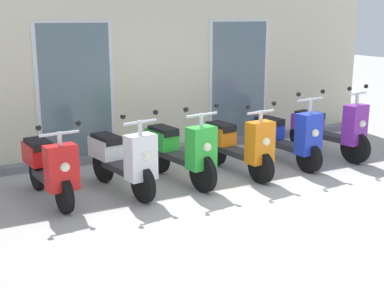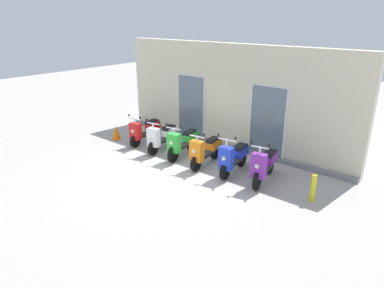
# 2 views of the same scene
# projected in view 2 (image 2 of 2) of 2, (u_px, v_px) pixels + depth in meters

# --- Properties ---
(ground_plane) EXTENTS (40.00, 40.00, 0.00)m
(ground_plane) POSITION_uv_depth(u_px,v_px,m) (173.00, 171.00, 10.17)
(ground_plane) COLOR #A8A39E
(storefront_facade) EXTENTS (8.87, 0.50, 3.45)m
(storefront_facade) POSITION_uv_depth(u_px,v_px,m) (229.00, 98.00, 11.65)
(storefront_facade) COLOR beige
(storefront_facade) RESTS_ON ground_plane
(scooter_red) EXTENTS (0.56, 1.51, 1.13)m
(scooter_red) POSITION_uv_depth(u_px,v_px,m) (145.00, 130.00, 12.23)
(scooter_red) COLOR black
(scooter_red) RESTS_ON ground_plane
(scooter_white) EXTENTS (0.63, 1.57, 1.20)m
(scooter_white) POSITION_uv_depth(u_px,v_px,m) (162.00, 137.00, 11.57)
(scooter_white) COLOR black
(scooter_white) RESTS_ON ground_plane
(scooter_green) EXTENTS (0.62, 1.66, 1.21)m
(scooter_green) POSITION_uv_depth(u_px,v_px,m) (183.00, 142.00, 11.05)
(scooter_green) COLOR black
(scooter_green) RESTS_ON ground_plane
(scooter_orange) EXTENTS (0.56, 1.59, 1.18)m
(scooter_orange) POSITION_uv_depth(u_px,v_px,m) (206.00, 150.00, 10.44)
(scooter_orange) COLOR black
(scooter_orange) RESTS_ON ground_plane
(scooter_blue) EXTENTS (0.58, 1.52, 1.28)m
(scooter_blue) POSITION_uv_depth(u_px,v_px,m) (233.00, 157.00, 9.90)
(scooter_blue) COLOR black
(scooter_blue) RESTS_ON ground_plane
(scooter_purple) EXTENTS (0.63, 1.62, 1.29)m
(scooter_purple) POSITION_uv_depth(u_px,v_px,m) (264.00, 165.00, 9.35)
(scooter_purple) COLOR black
(scooter_purple) RESTS_ON ground_plane
(curb_bollard) EXTENTS (0.12, 0.12, 0.70)m
(curb_bollard) POSITION_uv_depth(u_px,v_px,m) (313.00, 188.00, 8.41)
(curb_bollard) COLOR yellow
(curb_bollard) RESTS_ON ground_plane
(traffic_cone) EXTENTS (0.32, 0.32, 0.52)m
(traffic_cone) POSITION_uv_depth(u_px,v_px,m) (116.00, 132.00, 12.68)
(traffic_cone) COLOR orange
(traffic_cone) RESTS_ON ground_plane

